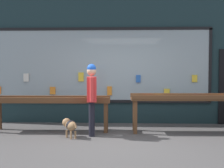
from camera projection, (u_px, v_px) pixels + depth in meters
ground_plane at (119, 143)px, 6.62m from camera, size 40.00×40.00×0.00m
shopfront_facade at (121, 61)px, 8.91m from camera, size 8.89×0.29×3.58m
display_table_left at (51, 103)px, 7.79m from camera, size 2.98×0.65×0.87m
display_table_right at (191, 101)px, 7.64m from camera, size 2.98×0.65×0.94m
person_browsing at (92, 94)px, 7.25m from camera, size 0.27×0.66×1.68m
small_dog at (70, 125)px, 7.08m from camera, size 0.42×0.47×0.42m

